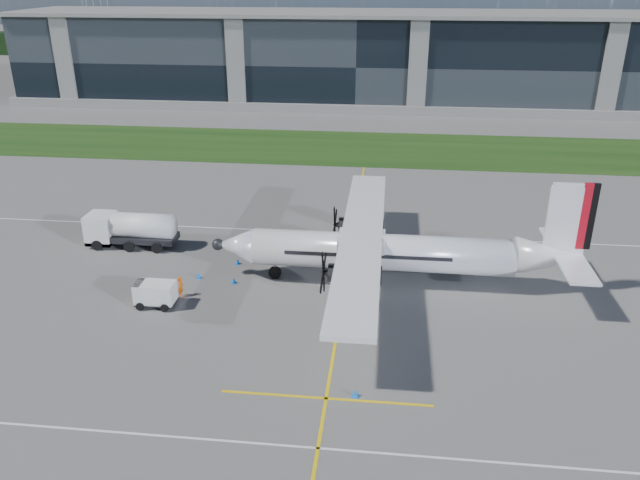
{
  "coord_description": "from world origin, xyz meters",
  "views": [
    {
      "loc": [
        5.86,
        -34.45,
        22.12
      ],
      "look_at": [
        1.05,
        8.29,
        3.47
      ],
      "focal_mm": 35.0,
      "sensor_mm": 36.0,
      "label": 1
    }
  ],
  "objects": [
    {
      "name": "ground",
      "position": [
        0.0,
        40.0,
        0.0
      ],
      "size": [
        400.0,
        400.0,
        0.0
      ],
      "primitive_type": "plane",
      "color": "#565351",
      "rests_on": "ground"
    },
    {
      "name": "grass_strip",
      "position": [
        0.0,
        48.0,
        0.02
      ],
      "size": [
        400.0,
        18.0,
        0.04
      ],
      "primitive_type": "cube",
      "color": "#16360E",
      "rests_on": "ground"
    },
    {
      "name": "terminal_building",
      "position": [
        0.0,
        80.0,
        7.5
      ],
      "size": [
        120.0,
        20.0,
        15.0
      ],
      "primitive_type": "cube",
      "color": "black",
      "rests_on": "ground"
    },
    {
      "name": "tree_line",
      "position": [
        0.0,
        140.0,
        3.0
      ],
      "size": [
        400.0,
        6.0,
        6.0
      ],
      "primitive_type": "cube",
      "color": "black",
      "rests_on": "ground"
    },
    {
      "name": "yellow_taxiway_centerline",
      "position": [
        3.0,
        10.0,
        0.01
      ],
      "size": [
        0.2,
        70.0,
        0.01
      ],
      "primitive_type": "cube",
      "color": "yellow",
      "rests_on": "ground"
    },
    {
      "name": "turboprop_aircraft",
      "position": [
        6.73,
        8.4,
        4.31
      ],
      "size": [
        27.7,
        28.72,
        8.62
      ],
      "primitive_type": null,
      "color": "white",
      "rests_on": "ground"
    },
    {
      "name": "fuel_tanker_truck",
      "position": [
        -16.47,
        13.12,
        1.53
      ],
      "size": [
        8.14,
        2.65,
        3.05
      ],
      "primitive_type": null,
      "color": "white",
      "rests_on": "ground"
    },
    {
      "name": "baggage_tug",
      "position": [
        -10.19,
        3.2,
        0.89
      ],
      "size": [
        2.98,
        1.79,
        1.79
      ],
      "primitive_type": null,
      "color": "white",
      "rests_on": "ground"
    },
    {
      "name": "ground_crew_person",
      "position": [
        -8.86,
        4.73,
        0.91
      ],
      "size": [
        0.54,
        0.75,
        1.81
      ],
      "primitive_type": "imported",
      "rotation": [
        0.0,
        0.0,
        1.59
      ],
      "color": "#F25907",
      "rests_on": "ground"
    },
    {
      "name": "safety_cone_portwing",
      "position": [
        4.62,
        -5.64,
        0.25
      ],
      "size": [
        0.36,
        0.36,
        0.5
      ],
      "primitive_type": "cone",
      "color": "blue",
      "rests_on": "ground"
    },
    {
      "name": "safety_cone_fwd",
      "position": [
        -8.44,
        7.73,
        0.25
      ],
      "size": [
        0.36,
        0.36,
        0.5
      ],
      "primitive_type": "cone",
      "color": "blue",
      "rests_on": "ground"
    },
    {
      "name": "safety_cone_stbdwing",
      "position": [
        4.3,
        22.14,
        0.25
      ],
      "size": [
        0.36,
        0.36,
        0.5
      ],
      "primitive_type": "cone",
      "color": "blue",
      "rests_on": "ground"
    },
    {
      "name": "safety_cone_nose_port",
      "position": [
        -5.5,
        7.19,
        0.25
      ],
      "size": [
        0.36,
        0.36,
        0.5
      ],
      "primitive_type": "cone",
      "color": "blue",
      "rests_on": "ground"
    },
    {
      "name": "safety_cone_nose_stbd",
      "position": [
        -6.0,
        10.58,
        0.25
      ],
      "size": [
        0.36,
        0.36,
        0.5
      ],
      "primitive_type": "cone",
      "color": "blue",
      "rests_on": "ground"
    }
  ]
}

